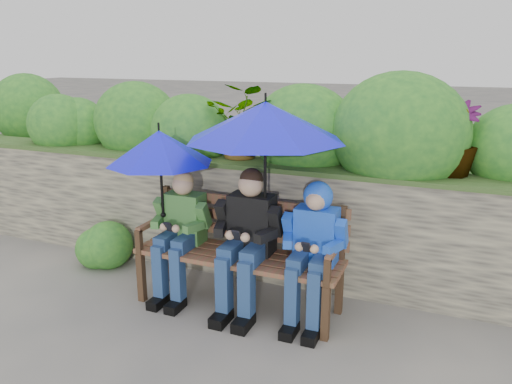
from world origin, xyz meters
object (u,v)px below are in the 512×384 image
at_px(park_bench, 242,246).
at_px(boy_left, 180,228).
at_px(boy_right, 313,242).
at_px(umbrella_right, 265,121).
at_px(umbrella_left, 160,147).
at_px(boy_middle, 247,235).

relative_size(park_bench, boy_left, 1.56).
bearing_deg(park_bench, boy_left, -172.37).
distance_m(boy_right, umbrella_right, 0.93).
relative_size(boy_left, boy_right, 0.99).
bearing_deg(boy_right, boy_left, -179.45).
xyz_separation_m(boy_left, umbrella_right, (0.71, 0.05, 0.88)).
bearing_deg(boy_right, umbrella_left, -179.12).
distance_m(boy_left, umbrella_left, 0.66).
relative_size(boy_left, umbrella_right, 0.89).
bearing_deg(umbrella_left, boy_left, 3.32).
xyz_separation_m(boy_left, umbrella_left, (-0.15, -0.01, 0.65)).
bearing_deg(umbrella_left, umbrella_right, 4.20).
bearing_deg(boy_left, umbrella_right, 4.38).
height_order(boy_middle, boy_right, boy_middle).
xyz_separation_m(boy_left, boy_middle, (0.59, -0.01, 0.03)).
bearing_deg(umbrella_left, park_bench, 6.68).
xyz_separation_m(park_bench, umbrella_right, (0.20, -0.01, 0.98)).
distance_m(boy_middle, boy_right, 0.51).
bearing_deg(umbrella_right, park_bench, 176.06).
height_order(boy_middle, umbrella_left, umbrella_left).
distance_m(boy_left, umbrella_right, 1.14).
relative_size(park_bench, umbrella_left, 1.94).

